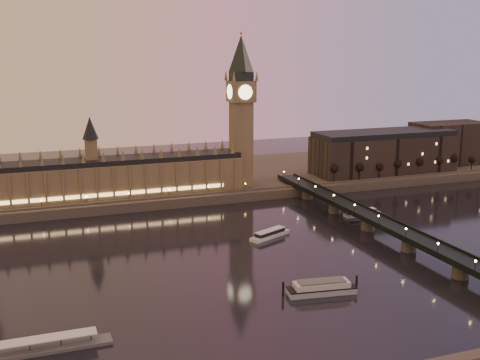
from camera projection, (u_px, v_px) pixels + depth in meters
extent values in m
plane|color=black|center=(223.00, 261.00, 288.02)|extent=(700.00, 700.00, 0.00)
cube|color=#423D35|center=(191.00, 180.00, 448.62)|extent=(560.00, 130.00, 6.00)
cube|color=brown|center=(103.00, 181.00, 381.68)|extent=(180.00, 26.00, 22.00)
cube|color=black|center=(102.00, 161.00, 378.94)|extent=(180.00, 22.00, 3.20)
cube|color=#FFCC7F|center=(106.00, 195.00, 370.62)|extent=(153.00, 0.25, 2.20)
cube|color=brown|center=(241.00, 145.00, 409.43)|extent=(13.00, 13.00, 58.00)
cube|color=brown|center=(241.00, 91.00, 401.60)|extent=(16.00, 16.00, 14.00)
cylinder|color=#FFEAA5|center=(245.00, 92.00, 394.11)|extent=(9.60, 0.35, 9.60)
cylinder|color=#FFEAA5|center=(230.00, 92.00, 398.84)|extent=(0.35, 9.60, 9.60)
cube|color=black|center=(241.00, 76.00, 399.42)|extent=(13.00, 13.00, 6.00)
cone|color=black|center=(241.00, 53.00, 396.16)|extent=(17.68, 17.68, 24.00)
sphere|color=gold|center=(241.00, 33.00, 393.33)|extent=(2.00, 2.00, 2.00)
cube|color=black|center=(388.00, 225.00, 317.27)|extent=(13.00, 260.00, 2.00)
cube|color=black|center=(378.00, 224.00, 314.82)|extent=(0.60, 260.00, 1.00)
cube|color=black|center=(398.00, 222.00, 319.06)|extent=(0.60, 260.00, 1.00)
cube|color=black|center=(383.00, 154.00, 457.95)|extent=(110.00, 36.00, 28.00)
cube|color=black|center=(384.00, 133.00, 454.46)|extent=(108.00, 34.00, 4.00)
cube|color=black|center=(449.00, 143.00, 491.87)|extent=(60.00, 30.00, 34.00)
cylinder|color=black|center=(336.00, 176.00, 426.49)|extent=(0.70, 0.70, 9.31)
sphere|color=black|center=(336.00, 169.00, 425.43)|extent=(6.21, 6.21, 6.21)
cylinder|color=black|center=(357.00, 174.00, 432.28)|extent=(0.70, 0.70, 9.31)
sphere|color=black|center=(357.00, 167.00, 431.22)|extent=(6.21, 6.21, 6.21)
cylinder|color=black|center=(378.00, 172.00, 438.08)|extent=(0.70, 0.70, 9.31)
sphere|color=black|center=(378.00, 166.00, 437.02)|extent=(6.21, 6.21, 6.21)
cylinder|color=black|center=(398.00, 171.00, 443.88)|extent=(0.70, 0.70, 9.31)
sphere|color=black|center=(398.00, 164.00, 442.82)|extent=(6.21, 6.21, 6.21)
cylinder|color=black|center=(417.00, 169.00, 449.68)|extent=(0.70, 0.70, 9.31)
sphere|color=black|center=(418.00, 163.00, 448.62)|extent=(6.21, 6.21, 6.21)
cylinder|color=black|center=(436.00, 167.00, 455.47)|extent=(0.70, 0.70, 9.31)
sphere|color=black|center=(437.00, 161.00, 454.42)|extent=(6.21, 6.21, 6.21)
cylinder|color=black|center=(455.00, 166.00, 461.27)|extent=(0.70, 0.70, 9.31)
sphere|color=black|center=(455.00, 160.00, 460.21)|extent=(6.21, 6.21, 6.21)
cylinder|color=black|center=(473.00, 164.00, 467.07)|extent=(0.70, 0.70, 9.31)
sphere|color=black|center=(473.00, 158.00, 466.01)|extent=(6.21, 6.21, 6.21)
cube|color=silver|center=(270.00, 236.00, 323.15)|extent=(26.26, 16.43, 1.93)
cube|color=black|center=(270.00, 232.00, 322.73)|extent=(19.63, 12.57, 1.93)
cube|color=silver|center=(270.00, 230.00, 322.49)|extent=(20.20, 13.01, 0.35)
cube|color=silver|center=(362.00, 214.00, 364.33)|extent=(22.94, 5.93, 1.94)
cube|color=black|center=(362.00, 211.00, 363.91)|extent=(16.98, 4.85, 1.94)
cube|color=silver|center=(362.00, 209.00, 363.66)|extent=(17.44, 5.08, 0.35)
cube|color=#9BB1C5|center=(321.00, 291.00, 249.69)|extent=(29.51, 11.88, 2.33)
cube|color=black|center=(321.00, 288.00, 249.39)|extent=(29.51, 11.88, 0.45)
cube|color=silver|center=(322.00, 284.00, 249.08)|extent=(24.06, 10.26, 2.33)
cube|color=#595B5E|center=(322.00, 281.00, 248.76)|extent=(20.39, 8.89, 0.63)
cylinder|color=black|center=(283.00, 289.00, 246.81)|extent=(0.99, 0.99, 6.10)
cylinder|color=black|center=(357.00, 282.00, 253.57)|extent=(0.99, 0.99, 6.10)
cube|color=#595B5E|center=(49.00, 349.00, 203.11)|extent=(41.99, 7.00, 1.20)
cube|color=silver|center=(45.00, 338.00, 201.92)|extent=(33.99, 6.00, 0.30)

